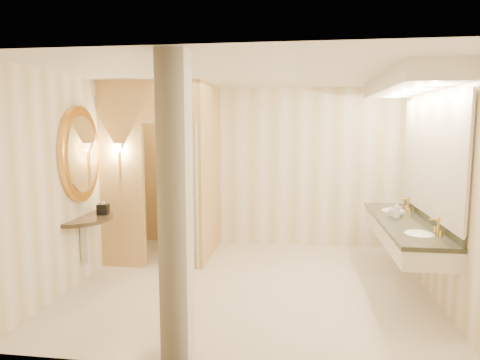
% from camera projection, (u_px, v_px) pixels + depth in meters
% --- Properties ---
extents(floor, '(4.50, 4.50, 0.00)m').
position_uv_depth(floor, '(250.00, 285.00, 5.59)').
color(floor, silver).
rests_on(floor, ground).
extents(ceiling, '(4.50, 4.50, 0.00)m').
position_uv_depth(ceiling, '(251.00, 74.00, 5.25)').
color(ceiling, silver).
rests_on(ceiling, wall_back).
extents(wall_back, '(4.50, 0.02, 2.70)m').
position_uv_depth(wall_back, '(263.00, 167.00, 7.39)').
color(wall_back, white).
rests_on(wall_back, floor).
extents(wall_front, '(4.50, 0.02, 2.70)m').
position_uv_depth(wall_front, '(223.00, 215.00, 3.45)').
color(wall_front, white).
rests_on(wall_front, floor).
extents(wall_left, '(0.02, 4.00, 2.70)m').
position_uv_depth(wall_left, '(84.00, 180.00, 5.72)').
color(wall_left, white).
rests_on(wall_left, floor).
extents(wall_right, '(0.02, 4.00, 2.70)m').
position_uv_depth(wall_right, '(437.00, 186.00, 5.12)').
color(wall_right, white).
rests_on(wall_right, floor).
extents(toilet_closet, '(1.50, 1.55, 2.70)m').
position_uv_depth(toilet_closet, '(184.00, 171.00, 6.52)').
color(toilet_closet, '#DAB772').
rests_on(toilet_closet, floor).
extents(wall_sconce, '(0.14, 0.14, 0.42)m').
position_uv_depth(wall_sconce, '(119.00, 149.00, 6.05)').
color(wall_sconce, gold).
rests_on(wall_sconce, toilet_closet).
extents(vanity, '(0.75, 2.63, 2.09)m').
position_uv_depth(vanity, '(410.00, 161.00, 5.31)').
color(vanity, beige).
rests_on(vanity, floor).
extents(console_shelf, '(0.96, 0.96, 1.93)m').
position_uv_depth(console_shelf, '(81.00, 182.00, 5.58)').
color(console_shelf, black).
rests_on(console_shelf, floor).
extents(pillar, '(0.25, 0.25, 2.70)m').
position_uv_depth(pillar, '(176.00, 209.00, 3.71)').
color(pillar, beige).
rests_on(pillar, floor).
extents(tissue_box, '(0.16, 0.16, 0.14)m').
position_uv_depth(tissue_box, '(103.00, 209.00, 5.78)').
color(tissue_box, black).
rests_on(tissue_box, console_shelf).
extents(toilet, '(0.46, 0.75, 0.73)m').
position_uv_depth(toilet, '(175.00, 224.00, 7.44)').
color(toilet, white).
rests_on(toilet, floor).
extents(soap_bottle_a, '(0.07, 0.07, 0.13)m').
position_uv_depth(soap_bottle_a, '(391.00, 211.00, 5.67)').
color(soap_bottle_a, beige).
rests_on(soap_bottle_a, vanity).
extents(soap_bottle_b, '(0.12, 0.12, 0.13)m').
position_uv_depth(soap_bottle_b, '(400.00, 211.00, 5.68)').
color(soap_bottle_b, silver).
rests_on(soap_bottle_b, vanity).
extents(soap_bottle_c, '(0.10, 0.10, 0.23)m').
position_uv_depth(soap_bottle_c, '(397.00, 210.00, 5.52)').
color(soap_bottle_c, '#C6B28C').
rests_on(soap_bottle_c, vanity).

